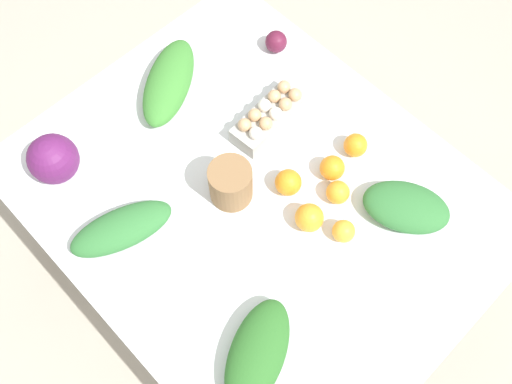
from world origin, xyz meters
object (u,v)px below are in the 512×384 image
Objects in this scene: greens_bunch_chard at (258,353)px; greens_bunch_beet_tops at (169,82)px; orange_1 at (332,168)px; greens_bunch_kale at (122,229)px; orange_3 at (309,218)px; paper_bag at (231,183)px; beet_root at (276,42)px; cabbage_purple at (53,159)px; greens_bunch_scallion at (406,207)px; egg_carton at (270,115)px; orange_5 at (356,145)px; orange_4 at (344,231)px; orange_2 at (288,182)px; orange_0 at (338,192)px.

greens_bunch_beet_tops is (0.79, -0.38, 0.00)m from greens_bunch_chard.
orange_1 is at bearing -165.43° from greens_bunch_beet_tops.
greens_bunch_beet_tops is at bearing -25.69° from greens_bunch_chard.
orange_3 is (-0.34, -0.40, 0.00)m from greens_bunch_kale.
paper_bag is 0.55m from beet_root.
greens_bunch_kale is at bearing -178.01° from cabbage_purple.
paper_bag is at bearing 38.75° from greens_bunch_scallion.
egg_carton is 3.83× the size of orange_5.
orange_3 is (-0.22, -0.09, -0.03)m from paper_bag.
beet_root is (0.68, -0.16, -0.00)m from greens_bunch_scallion.
paper_bag is 0.40m from orange_5.
greens_bunch_chard is 3.51× the size of orange_3.
orange_4 is at bearing -134.71° from greens_bunch_kale.
paper_bag is at bearing 121.42° from beet_root.
greens_bunch_kale is (0.02, 0.56, -0.01)m from egg_carton.
orange_5 is (-0.05, -0.23, -0.00)m from orange_2.
cabbage_purple is 0.44× the size of greens_bunch_beet_tops.
beet_root is 0.64m from orange_3.
greens_bunch_kale is 0.79m from beet_root.
greens_bunch_chard is at bearing 108.76° from orange_0.
orange_5 is at bearing -102.47° from orange_2.
egg_carton is 0.93× the size of greens_bunch_kale.
orange_4 is (-0.43, -0.44, -0.00)m from greens_bunch_kale.
greens_bunch_kale is 4.10× the size of beet_root.
orange_0 is at bearing 113.98° from orange_5.
orange_1 is at bearing -66.62° from greens_bunch_chard.
greens_bunch_scallion is at bearing 166.73° from beet_root.
paper_bag is 1.93× the size of orange_0.
orange_2 is 0.21m from orange_4.
greens_bunch_beet_tops is at bearing -55.61° from greens_bunch_kale.
beet_root is 0.88× the size of orange_3.
egg_carton is 0.23m from orange_2.
orange_4 is (0.07, -0.40, -0.01)m from greens_bunch_chard.
cabbage_purple is 0.52m from paper_bag.
greens_bunch_scallion is 0.34m from orange_2.
paper_bag reaches higher than orange_3.
greens_bunch_scallion is at bearing 167.57° from orange_5.
egg_carton is 3.69× the size of orange_1.
orange_4 is (-0.09, -0.04, -0.01)m from orange_3.
beet_root is at bearing -107.73° from greens_bunch_beet_tops.
orange_0 is at bearing -90.52° from orange_3.
orange_3 is at bearing -130.75° from greens_bunch_kale.
orange_2 reaches higher than orange_4.
egg_carton is 3.35× the size of orange_3.
orange_3 is (0.00, 0.12, 0.01)m from orange_0.
egg_carton is 0.26m from orange_1.
orange_4 is 0.91× the size of orange_5.
paper_bag is at bearing -111.56° from greens_bunch_kale.
paper_bag is at bearing -142.52° from cabbage_purple.
paper_bag is at bearing 51.62° from orange_2.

